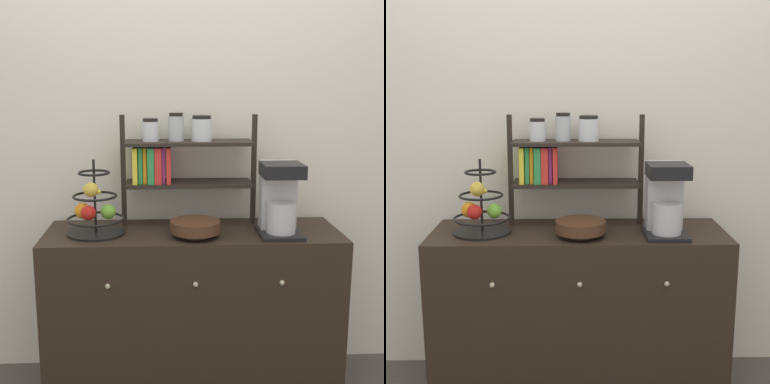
# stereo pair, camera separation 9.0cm
# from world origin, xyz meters

# --- Properties ---
(wall_back) EXTENTS (7.00, 0.05, 2.60)m
(wall_back) POSITION_xyz_m (0.00, 0.52, 1.30)
(wall_back) COLOR silver
(wall_back) RESTS_ON ground_plane
(sideboard) EXTENTS (1.44, 0.49, 0.83)m
(sideboard) POSITION_xyz_m (0.00, 0.24, 0.41)
(sideboard) COLOR black
(sideboard) RESTS_ON ground_plane
(coffee_maker) EXTENTS (0.20, 0.24, 0.35)m
(coffee_maker) POSITION_xyz_m (0.41, 0.17, 1.00)
(coffee_maker) COLOR black
(coffee_maker) RESTS_ON sideboard
(fruit_stand) EXTENTS (0.28, 0.28, 0.36)m
(fruit_stand) POSITION_xyz_m (-0.47, 0.21, 0.94)
(fruit_stand) COLOR black
(fruit_stand) RESTS_ON sideboard
(wooden_bowl) EXTENTS (0.24, 0.24, 0.08)m
(wooden_bowl) POSITION_xyz_m (0.01, 0.14, 0.87)
(wooden_bowl) COLOR #422819
(wooden_bowl) RESTS_ON sideboard
(shelf_hutch) EXTENTS (0.68, 0.20, 0.57)m
(shelf_hutch) POSITION_xyz_m (-0.09, 0.37, 1.18)
(shelf_hutch) COLOR black
(shelf_hutch) RESTS_ON sideboard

